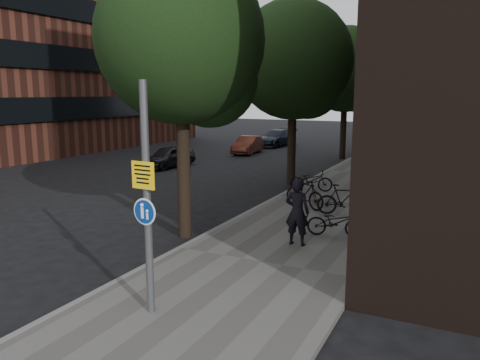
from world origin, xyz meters
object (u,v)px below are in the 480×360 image
Objects in this scene: parked_bike_facade_near at (336,222)px; parked_car_near at (169,157)px; pedestrian at (297,212)px; signpost at (147,199)px.

parked_bike_facade_near is 14.23m from parked_car_near.
signpost is at bearing 75.03° from pedestrian.
parked_bike_facade_near is at bearing -124.27° from pedestrian.
parked_car_near is at bearing 126.91° from signpost.
parked_car_near is at bearing -44.20° from pedestrian.
signpost is 2.64× the size of parked_bike_facade_near.
parked_bike_facade_near is (0.71, 1.12, -0.46)m from pedestrian.
pedestrian is at bearing -36.07° from parked_car_near.
parked_bike_facade_near is (1.78, 5.78, -1.63)m from signpost.
pedestrian is 0.51× the size of parked_car_near.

